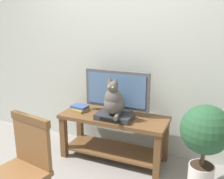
% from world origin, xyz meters
% --- Properties ---
extents(ground_plane, '(12.00, 12.00, 0.00)m').
position_xyz_m(ground_plane, '(0.00, 0.00, 0.00)').
color(ground_plane, gray).
extents(back_wall, '(7.00, 0.12, 2.80)m').
position_xyz_m(back_wall, '(0.00, 0.89, 1.40)').
color(back_wall, '#B7BCB2').
rests_on(back_wall, ground).
extents(tv_stand, '(1.26, 0.49, 0.55)m').
position_xyz_m(tv_stand, '(0.03, 0.48, 0.37)').
color(tv_stand, brown).
rests_on(tv_stand, ground).
extents(tv, '(0.79, 0.20, 0.52)m').
position_xyz_m(tv, '(0.03, 0.58, 0.82)').
color(tv, '#4C4C51').
rests_on(tv, tv_stand).
extents(media_box, '(0.41, 0.25, 0.06)m').
position_xyz_m(media_box, '(0.08, 0.39, 0.58)').
color(media_box, '#2D2D30').
rests_on(media_box, tv_stand).
extents(cat, '(0.23, 0.32, 0.44)m').
position_xyz_m(cat, '(0.08, 0.38, 0.78)').
color(cat, '#514C47').
rests_on(cat, media_box).
extents(wooden_chair, '(0.49, 0.49, 0.92)m').
position_xyz_m(wooden_chair, '(-0.23, -0.74, 0.54)').
color(wooden_chair, brown).
rests_on(wooden_chair, ground).
extents(book_stack, '(0.22, 0.20, 0.06)m').
position_xyz_m(book_stack, '(-0.42, 0.48, 0.58)').
color(book_stack, olive).
rests_on(book_stack, tv_stand).
extents(potted_plant, '(0.47, 0.47, 0.87)m').
position_xyz_m(potted_plant, '(1.05, 0.30, 0.57)').
color(potted_plant, beige).
rests_on(potted_plant, ground).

